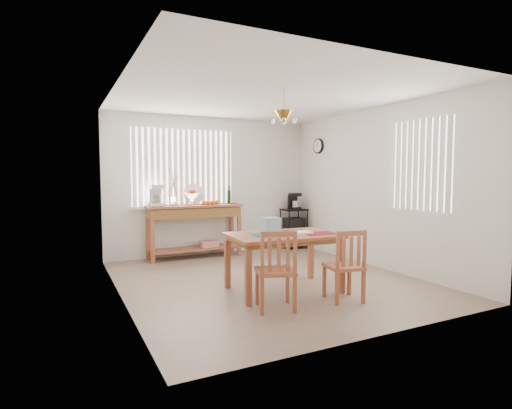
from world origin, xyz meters
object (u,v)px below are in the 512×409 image
sideboard (195,218)px  chair_left (276,271)px  cart_items (294,202)px  dining_table (283,240)px  chair_right (345,266)px  wire_cart (294,224)px

sideboard → chair_left: sideboard is taller
cart_items → dining_table: bearing=-124.4°
sideboard → chair_right: size_ratio=1.99×
wire_cart → chair_left: size_ratio=0.89×
sideboard → cart_items: size_ratio=5.16×
cart_items → chair_right: 3.57m
cart_items → chair_left: bearing=-124.8°
wire_cart → chair_left: (-2.21, -3.18, -0.04)m
chair_left → dining_table: bearing=53.7°
wire_cart → cart_items: bearing=90.0°
wire_cart → chair_right: (-1.32, -3.27, -0.06)m
cart_items → dining_table: cart_items is taller
sideboard → dining_table: 2.58m
chair_right → dining_table: bearing=121.9°
wire_cart → cart_items: 0.48m
dining_table → sideboard: bearing=98.2°
sideboard → dining_table: bearing=-81.8°
dining_table → chair_right: 0.87m
wire_cart → dining_table: (-1.76, -2.56, 0.17)m
sideboard → cart_items: bearing=0.6°
dining_table → chair_left: bearing=-126.3°
sideboard → chair_left: (-0.09, -3.17, -0.28)m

